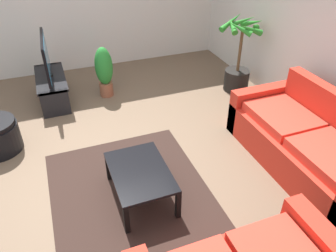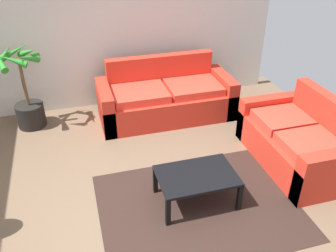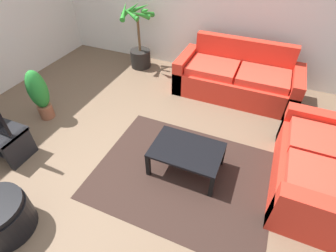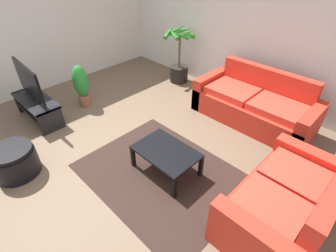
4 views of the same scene
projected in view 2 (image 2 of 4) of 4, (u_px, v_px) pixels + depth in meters
The scene contains 7 objects.
ground_plane at pixel (135, 231), 3.71m from camera, with size 6.60×6.60×0.00m, color brown.
wall_back at pixel (92, 25), 5.49m from camera, with size 6.00×0.06×2.70m, color silver.
couch_main at pixel (166, 99), 5.67m from camera, with size 2.09×0.90×0.90m.
couch_loveseat at pixel (298, 142), 4.61m from camera, with size 0.90×1.59×0.90m.
coffee_table at pixel (197, 178), 3.94m from camera, with size 0.86×0.59×0.38m.
area_rug at pixel (199, 206), 4.03m from camera, with size 2.20×1.70×0.01m, color black.
potted_palm at pixel (27, 98), 5.31m from camera, with size 0.67×0.64×1.26m.
Camera 2 is at (-0.40, -2.61, 2.85)m, focal length 38.27 mm.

